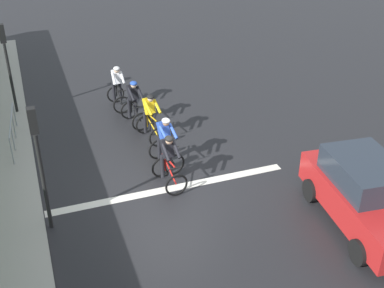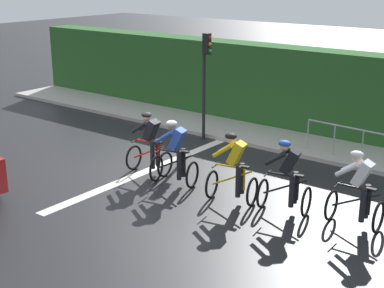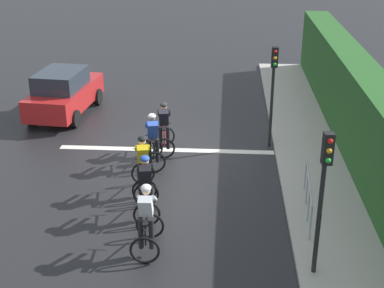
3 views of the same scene
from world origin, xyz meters
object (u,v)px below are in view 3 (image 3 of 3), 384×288
Objects in this scene: cyclist_second at (146,189)px; traffic_light_far_junction at (323,185)px; cyclist_trailing at (164,129)px; traffic_light_near_crossing at (273,82)px; cyclist_mid at (143,167)px; cyclist_lead at (147,221)px; car_red at (64,93)px; cyclist_fourth at (153,142)px; pedestrian_railing_kerbside at (308,190)px.

cyclist_second is 0.50× the size of traffic_light_far_junction.
cyclist_trailing is 3.76m from traffic_light_near_crossing.
cyclist_trailing is (-0.25, -2.80, 0.00)m from cyclist_mid.
traffic_light_near_crossing reaches higher than cyclist_lead.
cyclist_mid is at bearing 122.76° from car_red.
traffic_light_near_crossing is at bearing 161.23° from car_red.
cyclist_fourth is 0.64× the size of pedestrian_railing_kerbside.
traffic_light_far_junction reaches higher than car_red.
cyclist_lead and cyclist_second have the same top height.
pedestrian_railing_kerbside is (-4.31, 0.96, -0.05)m from cyclist_mid.
cyclist_second is at bearing 94.17° from cyclist_fourth.
cyclist_lead and cyclist_trailing have the same top height.
car_red is (4.16, -7.31, 0.08)m from cyclist_second.
cyclist_second is 1.00× the size of cyclist_mid.
cyclist_lead is at bearing 99.99° from cyclist_mid.
cyclist_lead is 4.54m from cyclist_fourth.
cyclist_second is at bearing -81.15° from cyclist_lead.
cyclist_mid is 0.50× the size of traffic_light_far_junction.
cyclist_trailing is (-0.00, -4.03, 0.00)m from cyclist_second.
traffic_light_far_junction is (-4.11, 5.26, 1.43)m from cyclist_fourth.
cyclist_second and cyclist_fourth have the same top height.
cyclist_trailing is at bearing -95.17° from cyclist_mid.
cyclist_fourth is 1.00× the size of cyclist_trailing.
cyclist_lead is 9.87m from car_red.
cyclist_mid is 1.00× the size of cyclist_trailing.
cyclist_fourth is at bearing -32.47° from pedestrian_railing_kerbside.
traffic_light_far_junction is at bearing 93.95° from traffic_light_near_crossing.
traffic_light_far_junction is at bearing 86.33° from pedestrian_railing_kerbside.
traffic_light_far_junction reaches higher than pedestrian_railing_kerbside.
car_red is (3.91, -6.08, 0.08)m from cyclist_mid.
pedestrian_railing_kerbside is at bearing -176.19° from cyclist_second.
traffic_light_far_junction is at bearing 121.68° from cyclist_trailing.
cyclist_fourth is 5.07m from pedestrian_railing_kerbside.
car_red reaches higher than pedestrian_railing_kerbside.
traffic_light_near_crossing is (-7.57, 2.57, 1.35)m from car_red.
traffic_light_near_crossing reaches higher than cyclist_second.
traffic_light_near_crossing is at bearing -136.22° from cyclist_mid.
cyclist_second is (0.24, -1.53, 0.00)m from cyclist_lead.
cyclist_fourth is at bearing -84.24° from cyclist_lead.
cyclist_mid is 0.50× the size of traffic_light_near_crossing.
cyclist_second is at bearing 89.93° from cyclist_trailing.
cyclist_lead is at bearing -11.48° from traffic_light_far_junction.
cyclist_second reaches higher than pedestrian_railing_kerbside.
car_red reaches higher than cyclist_lead.
traffic_light_far_junction reaches higher than cyclist_second.
traffic_light_near_crossing is (-3.41, -0.71, 1.43)m from cyclist_trailing.
cyclist_trailing is (-0.22, -1.04, 0.00)m from cyclist_fourth.
car_red is at bearing -47.63° from cyclist_fourth.
cyclist_mid is (0.25, -1.23, 0.00)m from cyclist_second.
cyclist_mid is at bearing 43.78° from traffic_light_near_crossing.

